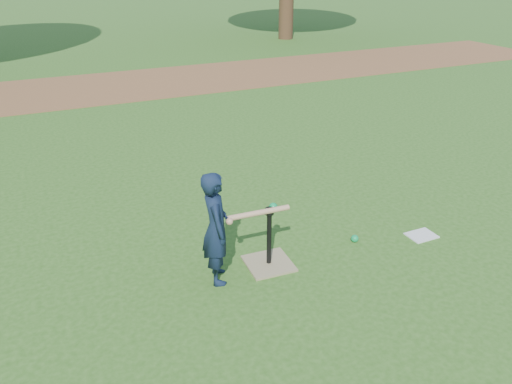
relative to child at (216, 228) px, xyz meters
name	(u,v)px	position (x,y,z in m)	size (l,w,h in m)	color
ground	(264,245)	(0.63, 0.35, -0.54)	(80.00, 80.00, 0.00)	#285116
dirt_strip	(123,85)	(0.63, 7.85, -0.53)	(24.00, 3.00, 0.01)	brown
child	(216,228)	(0.00, 0.00, 0.00)	(0.39, 0.26, 1.07)	#101C31
wiffle_ball_ground	(355,238)	(1.53, 0.01, -0.50)	(0.08, 0.08, 0.08)	#0D8F48
clipboard	(421,235)	(2.25, -0.18, -0.53)	(0.30, 0.23, 0.01)	silver
batting_tee	(269,255)	(0.53, 0.01, -0.43)	(0.45, 0.45, 0.61)	#8E7E5A
swing_action	(259,212)	(0.41, 0.00, 0.07)	(0.63, 0.18, 0.08)	tan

